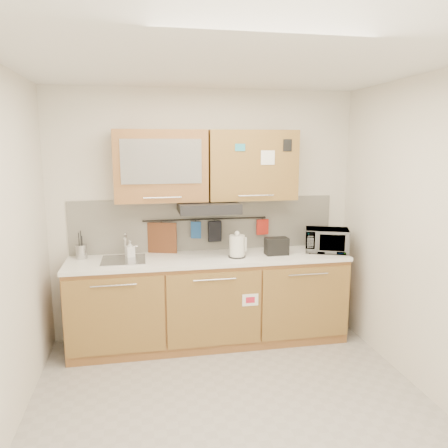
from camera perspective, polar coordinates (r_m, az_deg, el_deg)
name	(u,v)px	position (r m, az deg, el deg)	size (l,w,h in m)	color
floor	(233,408)	(3.72, 1.24, -22.89)	(3.20, 3.20, 0.00)	#9E9993
ceiling	(235,61)	(3.16, 1.43, 20.55)	(3.20, 3.20, 0.00)	white
wall_back	(205,215)	(4.65, -2.52, 1.21)	(3.20, 3.20, 0.00)	silver
wall_right	(430,238)	(3.86, 25.29, -1.72)	(3.00, 3.00, 0.00)	silver
base_cabinet	(210,305)	(4.59, -1.87, -10.50)	(2.80, 0.64, 0.88)	olive
countertop	(210,259)	(4.43, -1.90, -4.53)	(2.82, 0.62, 0.04)	white
backsplash	(205,224)	(4.65, -2.49, -0.03)	(2.80, 0.02, 0.56)	silver
upper_cabinets	(206,165)	(4.42, -2.31, 7.65)	(1.82, 0.37, 0.70)	olive
range_hood	(208,207)	(4.38, -2.07, 2.24)	(0.60, 0.46, 0.10)	black
sink	(124,260)	(4.40, -12.97, -4.59)	(0.42, 0.40, 0.26)	silver
utensil_rail	(206,219)	(4.61, -2.43, 0.62)	(0.02, 0.02, 1.30)	black
utensil_crock	(81,251)	(4.56, -18.13, -3.41)	(0.14, 0.14, 0.28)	#ADADB1
kettle	(237,247)	(4.39, 1.73, -2.98)	(0.20, 0.20, 0.27)	silver
toaster	(277,246)	(4.52, 6.88, -2.86)	(0.23, 0.14, 0.18)	black
microwave	(327,240)	(4.73, 13.28, -2.09)	(0.44, 0.30, 0.24)	#999999
soap_bottle	(130,249)	(4.47, -12.17, -3.22)	(0.08, 0.08, 0.17)	#999999
cutting_board	(162,241)	(4.59, -8.07, -2.17)	(0.31, 0.02, 0.38)	brown
oven_mitt	(196,230)	(4.60, -3.68, -0.78)	(0.11, 0.03, 0.18)	#1F4D92
dark_pouch	(215,231)	(4.63, -1.22, -0.96)	(0.14, 0.04, 0.22)	black
pot_holder	(262,227)	(4.74, 5.05, -0.39)	(0.13, 0.02, 0.16)	#AD2117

